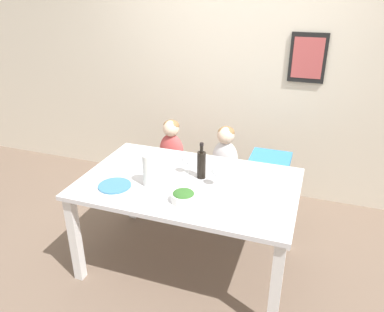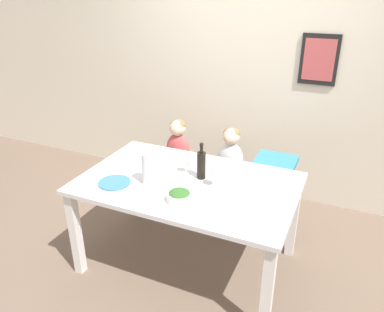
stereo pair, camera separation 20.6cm
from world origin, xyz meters
name	(u,v)px [view 2 (the right image)]	position (x,y,z in m)	size (l,w,h in m)	color
ground_plane	(188,261)	(0.00, 0.00, 0.00)	(14.00, 14.00, 0.00)	#705B4C
wall_back	(247,69)	(0.00, 1.46, 1.35)	(10.00, 0.09, 2.70)	beige
dining_table	(188,192)	(0.00, 0.00, 0.68)	(1.63, 1.03, 0.77)	silver
chair_far_left	(178,172)	(-0.45, 0.75, 0.41)	(0.42, 0.41, 0.48)	silver
chair_far_center	(229,183)	(0.09, 0.75, 0.41)	(0.42, 0.41, 0.48)	silver
chair_right_highchair	(274,176)	(0.51, 0.75, 0.57)	(0.35, 0.35, 0.73)	silver
person_child_left	(178,142)	(-0.45, 0.75, 0.74)	(0.24, 0.16, 0.48)	#C64C4C
person_child_center	(231,151)	(0.09, 0.75, 0.74)	(0.24, 0.16, 0.48)	silver
wine_bottle	(201,164)	(0.07, 0.09, 0.89)	(0.07, 0.07, 0.29)	black
paper_towel_roll	(149,168)	(-0.25, -0.14, 0.90)	(0.11, 0.11, 0.25)	white
wine_glass_near	(215,173)	(0.21, 0.01, 0.89)	(0.07, 0.07, 0.16)	white
wine_glass_far	(187,160)	(-0.07, 0.13, 0.89)	(0.07, 0.07, 0.16)	white
salad_bowl_large	(179,196)	(0.06, -0.28, 0.81)	(0.18, 0.18, 0.08)	white
dinner_plate_front_left	(114,183)	(-0.49, -0.25, 0.78)	(0.24, 0.24, 0.01)	teal
dinner_plate_back_left	(162,156)	(-0.39, 0.31, 0.78)	(0.24, 0.24, 0.01)	silver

